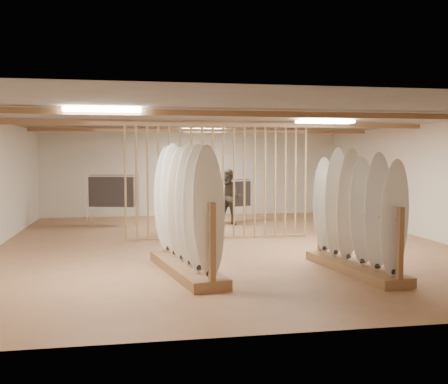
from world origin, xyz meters
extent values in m
plane|color=#A97751|center=(0.00, 0.00, 0.00)|extent=(12.00, 12.00, 0.00)
plane|color=gray|center=(0.00, 0.00, 2.80)|extent=(12.00, 12.00, 0.00)
plane|color=silver|center=(0.00, 6.00, 1.40)|extent=(12.00, 0.00, 12.00)
plane|color=silver|center=(0.00, -6.00, 1.40)|extent=(12.00, 0.00, 12.00)
plane|color=silver|center=(5.00, 0.00, 1.40)|extent=(0.00, 12.00, 12.00)
cube|color=olive|center=(0.00, 0.00, 2.72)|extent=(9.50, 6.12, 0.10)
cube|color=white|center=(0.00, 0.00, 2.74)|extent=(1.20, 0.35, 0.06)
cylinder|color=#A2824E|center=(-2.20, 0.80, 1.40)|extent=(0.05, 0.05, 2.78)
cylinder|color=#A2824E|center=(-1.94, 0.80, 1.40)|extent=(0.05, 0.05, 2.78)
cylinder|color=#A2824E|center=(-1.68, 0.80, 1.40)|extent=(0.05, 0.05, 2.78)
cylinder|color=#A2824E|center=(-1.42, 0.80, 1.40)|extent=(0.05, 0.05, 2.78)
cylinder|color=#A2824E|center=(-1.16, 0.80, 1.40)|extent=(0.05, 0.05, 2.78)
cylinder|color=#A2824E|center=(-0.91, 0.80, 1.40)|extent=(0.05, 0.05, 2.78)
cylinder|color=#A2824E|center=(-0.65, 0.80, 1.40)|extent=(0.05, 0.05, 2.78)
cylinder|color=#A2824E|center=(-0.39, 0.80, 1.40)|extent=(0.05, 0.05, 2.78)
cylinder|color=#A2824E|center=(-0.13, 0.80, 1.40)|extent=(0.05, 0.05, 2.78)
cylinder|color=#A2824E|center=(0.13, 0.80, 1.40)|extent=(0.05, 0.05, 2.78)
cylinder|color=#A2824E|center=(0.39, 0.80, 1.40)|extent=(0.05, 0.05, 2.78)
cylinder|color=#A2824E|center=(0.65, 0.80, 1.40)|extent=(0.05, 0.05, 2.78)
cylinder|color=#A2824E|center=(0.91, 0.80, 1.40)|extent=(0.05, 0.05, 2.78)
cylinder|color=#A2824E|center=(1.16, 0.80, 1.40)|extent=(0.05, 0.05, 2.78)
cylinder|color=#A2824E|center=(1.42, 0.80, 1.40)|extent=(0.05, 0.05, 2.78)
cylinder|color=#A2824E|center=(1.68, 0.80, 1.40)|extent=(0.05, 0.05, 2.78)
cylinder|color=#A2824E|center=(1.94, 0.80, 1.40)|extent=(0.05, 0.05, 2.78)
cylinder|color=#A2824E|center=(2.20, 0.80, 1.40)|extent=(0.05, 0.05, 2.78)
cube|color=teal|center=(0.00, 5.98, 1.60)|extent=(1.40, 0.03, 0.90)
cube|color=olive|center=(-1.16, -2.77, 0.08)|extent=(1.13, 2.82, 0.17)
cylinder|color=black|center=(-1.16, -2.77, 1.11)|extent=(0.53, 2.66, 0.01)
ellipsoid|color=silver|center=(-0.93, -3.92, 1.19)|extent=(0.54, 0.17, 2.06)
ellipsoid|color=white|center=(-1.02, -3.46, 1.19)|extent=(0.54, 0.17, 2.06)
ellipsoid|color=white|center=(-1.11, -3.00, 1.19)|extent=(0.54, 0.17, 2.06)
ellipsoid|color=silver|center=(-1.20, -2.54, 1.19)|extent=(0.54, 0.17, 2.06)
ellipsoid|color=white|center=(-1.29, -2.07, 1.19)|extent=(0.54, 0.17, 2.06)
ellipsoid|color=white|center=(-1.38, -1.61, 1.19)|extent=(0.54, 0.17, 2.06)
cube|color=olive|center=(1.75, -3.16, 0.08)|extent=(0.92, 2.63, 0.16)
cylinder|color=black|center=(1.75, -3.16, 1.04)|extent=(0.36, 2.51, 0.01)
ellipsoid|color=white|center=(1.90, -4.24, 1.12)|extent=(0.50, 0.13, 1.92)
ellipsoid|color=white|center=(1.84, -3.80, 1.12)|extent=(0.50, 0.13, 1.92)
ellipsoid|color=white|center=(1.78, -3.37, 1.12)|extent=(0.50, 0.13, 1.92)
ellipsoid|color=silver|center=(1.72, -2.94, 1.12)|extent=(0.50, 0.13, 1.92)
ellipsoid|color=white|center=(1.66, -2.51, 1.12)|extent=(0.50, 0.13, 1.92)
ellipsoid|color=white|center=(1.60, -2.08, 1.12)|extent=(0.50, 0.13, 1.92)
cylinder|color=silver|center=(-2.59, 3.76, 1.46)|extent=(1.37, 0.41, 0.03)
cube|color=black|center=(-2.59, 3.76, 0.98)|extent=(1.36, 0.69, 0.86)
cylinder|color=silver|center=(-2.59, 3.76, 0.76)|extent=(0.03, 0.03, 1.51)
cylinder|color=silver|center=(0.92, 3.85, 1.29)|extent=(1.18, 0.44, 0.03)
cube|color=black|center=(0.92, 3.85, 0.87)|extent=(1.19, 0.68, 0.76)
cylinder|color=silver|center=(0.92, 3.85, 0.67)|extent=(0.03, 0.03, 1.33)
imported|color=#26272D|center=(-0.74, 2.36, 0.92)|extent=(0.81, 0.75, 1.83)
imported|color=#3C362E|center=(0.74, 3.32, 0.92)|extent=(1.11, 1.03, 1.85)
camera|label=1|loc=(-2.07, -11.61, 2.02)|focal=42.00mm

